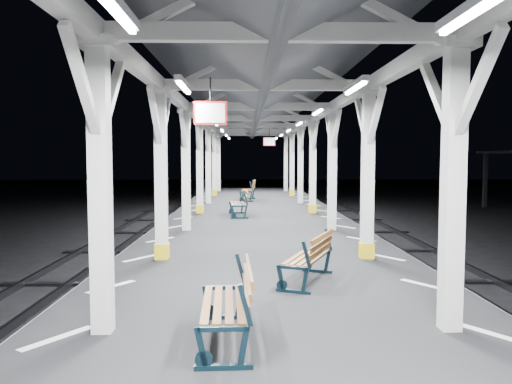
{
  "coord_description": "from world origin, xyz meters",
  "views": [
    {
      "loc": [
        -0.36,
        -7.62,
        3.0
      ],
      "look_at": [
        -0.13,
        3.89,
        2.2
      ],
      "focal_mm": 35.0,
      "sensor_mm": 36.0,
      "label": 1
    }
  ],
  "objects_px": {
    "bench_near": "(312,256)",
    "bench_mid": "(232,301)",
    "bench_far": "(241,203)",
    "bench_extra": "(250,190)"
  },
  "relations": [
    {
      "from": "bench_near",
      "to": "bench_mid",
      "type": "bearing_deg",
      "value": -92.93
    },
    {
      "from": "bench_near",
      "to": "bench_far",
      "type": "distance_m",
      "value": 9.15
    },
    {
      "from": "bench_mid",
      "to": "bench_extra",
      "type": "height_order",
      "value": "bench_extra"
    },
    {
      "from": "bench_far",
      "to": "bench_mid",
      "type": "bearing_deg",
      "value": -94.22
    },
    {
      "from": "bench_mid",
      "to": "bench_extra",
      "type": "relative_size",
      "value": 0.87
    },
    {
      "from": "bench_extra",
      "to": "bench_mid",
      "type": "bearing_deg",
      "value": -86.56
    },
    {
      "from": "bench_mid",
      "to": "bench_far",
      "type": "relative_size",
      "value": 0.96
    },
    {
      "from": "bench_far",
      "to": "bench_extra",
      "type": "distance_m",
      "value": 6.27
    },
    {
      "from": "bench_near",
      "to": "bench_extra",
      "type": "bearing_deg",
      "value": 115.63
    },
    {
      "from": "bench_near",
      "to": "bench_extra",
      "type": "height_order",
      "value": "bench_extra"
    }
  ]
}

